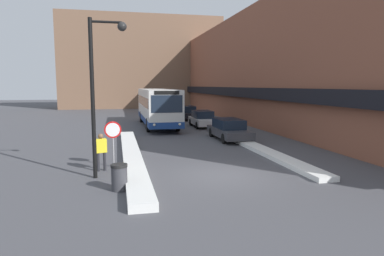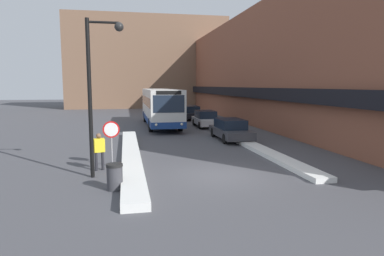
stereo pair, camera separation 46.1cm
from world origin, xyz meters
The scene contains 13 objects.
ground_plane centered at (0.00, 0.00, 0.00)m, with size 160.00×160.00×0.00m, color #47474C.
building_row_right centered at (9.98, 24.00, 5.35)m, with size 5.50×60.00×10.73m.
building_backdrop_far centered at (0.00, 45.38, 7.39)m, with size 26.00×8.00×14.78m.
snow_bank_left centered at (-3.60, 4.37, 0.15)m, with size 0.90×15.84×0.29m.
snow_bank_right centered at (3.60, 4.79, 0.11)m, with size 0.90×13.39×0.22m.
city_bus centered at (-0.68, 17.69, 1.82)m, with size 2.68×12.04×3.35m.
parked_car_front centered at (3.20, 8.96, 0.72)m, with size 1.89×4.84×1.42m.
parked_car_middle centered at (3.20, 16.31, 0.73)m, with size 1.81×4.21×1.45m.
parked_car_back centered at (3.20, 23.24, 0.74)m, with size 1.82×4.41×1.47m.
stop_sign centered at (-4.48, 2.50, 1.51)m, with size 0.76×0.08×2.10m.
street_lamp centered at (-4.91, 0.78, 3.90)m, with size 1.46×0.36×6.28m.
pedestrian centered at (-5.00, 1.90, 0.99)m, with size 0.51×0.33×1.64m.
trash_bin centered at (-4.26, -1.13, 0.48)m, with size 0.59×0.59×0.95m.
Camera 1 is at (-4.28, -13.19, 3.72)m, focal length 32.00 mm.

